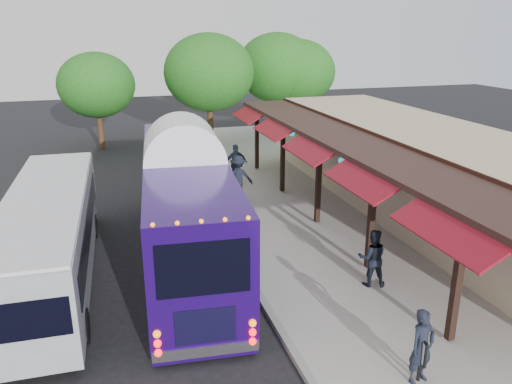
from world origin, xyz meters
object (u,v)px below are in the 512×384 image
object	(u,v)px
city_bus	(50,234)
ped_d	(238,177)
ped_a	(422,347)
ped_c	(236,164)
coach_bus	(186,201)
ped_b	(372,258)
sign_board	(421,352)

from	to	relation	value
city_bus	ped_d	distance (m)	9.04
ped_a	ped_d	distance (m)	12.79
ped_a	ped_c	xyz separation A→B (m)	(-0.09, 15.10, 0.10)
coach_bus	ped_b	bearing A→B (deg)	-32.41
coach_bus	sign_board	size ratio (longest dim) A/B	11.17
ped_c	city_bus	bearing A→B (deg)	48.36
ped_c	sign_board	size ratio (longest dim) A/B	1.78
coach_bus	ped_a	size ratio (longest dim) A/B	6.99
coach_bus	ped_b	distance (m)	6.15
coach_bus	sign_board	bearing A→B (deg)	-59.31
city_bus	sign_board	bearing A→B (deg)	-41.70
ped_b	ped_c	world-z (taller)	ped_c
coach_bus	ped_d	xyz separation A→B (m)	(3.09, 5.00, -0.90)
coach_bus	city_bus	size ratio (longest dim) A/B	1.15
sign_board	ped_a	bearing A→B (deg)	14.46
city_bus	ped_c	xyz separation A→B (m)	(7.76, 7.70, -0.43)
coach_bus	ped_a	bearing A→B (deg)	-59.31
ped_b	sign_board	bearing A→B (deg)	94.11
sign_board	ped_d	bearing A→B (deg)	107.15
city_bus	sign_board	xyz separation A→B (m)	(7.85, -7.40, -0.65)
ped_b	coach_bus	bearing A→B (deg)	-18.26
ped_b	ped_c	xyz separation A→B (m)	(-1.20, 11.04, 0.08)
ped_c	ped_d	distance (m)	2.38
coach_bus	city_bus	bearing A→B (deg)	-169.57
coach_bus	ped_b	size ratio (longest dim) A/B	6.81
ped_a	ped_d	size ratio (longest dim) A/B	0.88
ped_c	ped_d	xyz separation A→B (m)	(-0.51, -2.32, 0.02)
sign_board	city_bus	bearing A→B (deg)	151.16
city_bus	ped_a	xyz separation A→B (m)	(7.85, -7.40, -0.52)
coach_bus	ped_d	distance (m)	5.95
coach_bus	city_bus	distance (m)	4.21
ped_b	ped_d	bearing A→B (deg)	-59.43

